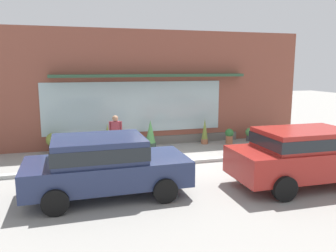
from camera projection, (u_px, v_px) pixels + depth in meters
ground_plane at (172, 163)px, 11.86m from camera, size 60.00×60.00×0.00m
curb_strip at (173, 163)px, 11.66m from camera, size 14.00×0.24×0.12m
storefront at (150, 89)px, 14.46m from camera, size 14.00×0.81×4.86m
fire_hydrant at (130, 148)px, 11.89m from camera, size 0.43×0.40×1.00m
pedestrian_with_handbag at (116, 134)px, 12.27m from camera, size 0.64×0.29×1.61m
parked_car_red at (308, 153)px, 9.54m from camera, size 4.55×2.06×1.62m
parked_car_navy at (104, 162)px, 8.76m from camera, size 4.19×2.14×1.56m
potted_plant_window_right at (229, 135)px, 14.81m from camera, size 0.38×0.38×0.66m
potted_plant_window_left at (53, 142)px, 13.07m from camera, size 0.53×0.53×0.82m
potted_plant_trailing_edge at (205, 132)px, 14.76m from camera, size 0.30×0.30×1.11m
potted_plant_by_entrance at (108, 137)px, 13.62m from camera, size 0.29×0.29×1.10m
potted_plant_near_hydrant at (150, 135)px, 13.75m from camera, size 0.46×0.46×1.21m
potted_plant_corner_tall at (250, 134)px, 15.37m from camera, size 0.40×0.40×0.60m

